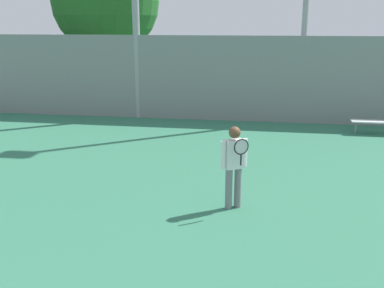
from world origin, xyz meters
name	(u,v)px	position (x,y,z in m)	size (l,w,h in m)	color
tennis_player	(234,162)	(2.07, 6.48, 0.96)	(0.54, 0.51, 1.68)	slate
bench_courtside_near	(378,122)	(6.35, 13.36, 0.41)	(1.74, 0.40, 0.45)	white
back_fence	(195,78)	(0.00, 14.70, 1.57)	(31.29, 0.06, 3.14)	gray
tree_green_tall	(106,2)	(-4.56, 18.05, 4.47)	(4.75, 4.75, 6.86)	brown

